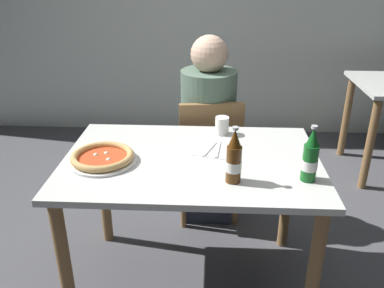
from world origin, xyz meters
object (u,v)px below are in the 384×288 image
Objects in this scene: chair_behind_table at (209,153)px; beer_bottle_left at (310,158)px; dining_table_main at (191,179)px; beer_bottle_center at (234,159)px; diner_seated at (208,135)px; napkin_with_cutlery at (214,150)px; pizza_margherita_near at (103,158)px; paper_cup at (222,126)px.

beer_bottle_left is (0.42, -0.79, 0.37)m from chair_behind_table.
dining_table_main is 0.35m from beer_bottle_center.
diner_seated is (0.07, 0.66, -0.05)m from dining_table_main.
napkin_with_cutlery is at bearing 41.04° from dining_table_main.
pizza_margherita_near is at bearing 46.90° from chair_behind_table.
diner_seated is 0.92m from beer_bottle_center.
dining_table_main is 0.99× the size of diner_seated.
chair_behind_table is at bearing 102.28° from paper_cup.
pizza_margherita_near is at bearing 165.76° from beer_bottle_center.
diner_seated reaches higher than beer_bottle_center.
napkin_with_cutlery is (0.04, -0.57, 0.17)m from diner_seated.
beer_bottle_center is 2.60× the size of paper_cup.
beer_bottle_left reaches higher than napkin_with_cutlery.
beer_bottle_center is at bearing -174.88° from beer_bottle_left.
paper_cup is at bearing 95.24° from chair_behind_table.
paper_cup is at bearing -78.05° from diner_seated.
paper_cup is (0.55, 0.35, 0.03)m from pizza_margherita_near.
dining_table_main is 0.67m from diner_seated.
beer_bottle_left is at bearing -34.39° from napkin_with_cutlery.
beer_bottle_left is (0.43, -0.84, 0.27)m from diner_seated.
diner_seated reaches higher than paper_cup.
chair_behind_table reaches higher than dining_table_main.
pizza_margherita_near is (-0.49, -0.67, 0.29)m from chair_behind_table.
napkin_with_cutlery is at bearing -86.38° from diner_seated.
chair_behind_table is 3.44× the size of beer_bottle_center.
dining_table_main is 1.41× the size of chair_behind_table.
beer_bottle_center is (0.59, -0.15, 0.08)m from pizza_margherita_near.
napkin_with_cutlery is at bearing 104.89° from beer_bottle_center.
pizza_margherita_near is at bearing -163.79° from napkin_with_cutlery.
chair_behind_table is 0.59m from napkin_with_cutlery.
pizza_margherita_near reaches higher than dining_table_main.
beer_bottle_center is at bearing -14.24° from pizza_margherita_near.
beer_bottle_left is at bearing -62.74° from diner_seated.
pizza_margherita_near is (-0.48, -0.72, 0.19)m from diner_seated.
pizza_margherita_near reaches higher than napkin_with_cutlery.
pizza_margherita_near is at bearing 172.36° from beer_bottle_left.
diner_seated is at bearing 83.94° from dining_table_main.
diner_seated is at bearing 97.59° from beer_bottle_center.
diner_seated is at bearing -87.22° from chair_behind_table.
chair_behind_table is 0.45m from paper_cup.
paper_cup reaches higher than napkin_with_cutlery.
dining_table_main is 5.48× the size of napkin_with_cutlery.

